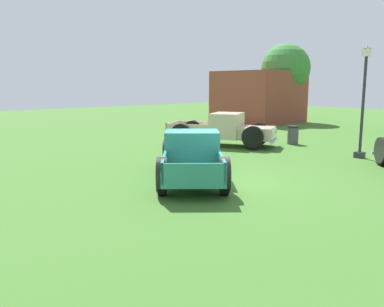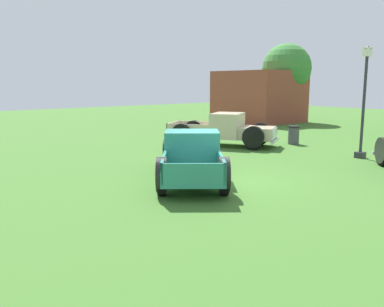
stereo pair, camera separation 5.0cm
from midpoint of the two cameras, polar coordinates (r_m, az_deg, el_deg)
The scene contains 7 objects.
ground_plane at distance 13.38m, azimuth 4.14°, elevation -3.79°, with size 80.00×80.00×0.00m, color #3D6B28.
pickup_truck_foreground at distance 13.55m, azimuth -0.14°, elevation -0.31°, with size 5.20×4.71×1.60m.
pickup_truck_behind_right at distance 20.68m, azimuth 4.97°, elevation 3.24°, with size 5.62×4.35×1.65m.
lamp_post_near at distance 18.56m, azimuth 22.66°, elevation 6.85°, with size 0.36×0.36×4.63m.
trash_can at distance 21.88m, azimuth 13.80°, elevation 2.54°, with size 0.59×0.59×0.95m.
oak_tree_center at distance 34.36m, azimuth 12.85°, elevation 11.46°, with size 3.91×3.91×6.24m.
brick_pavilion at distance 34.16m, azimuth 9.08°, elevation 7.84°, with size 6.00×5.30×4.08m.
Camera 1 is at (9.26, -9.14, 3.14)m, focal length 38.33 mm.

